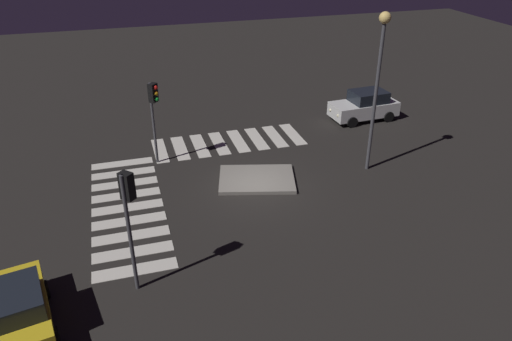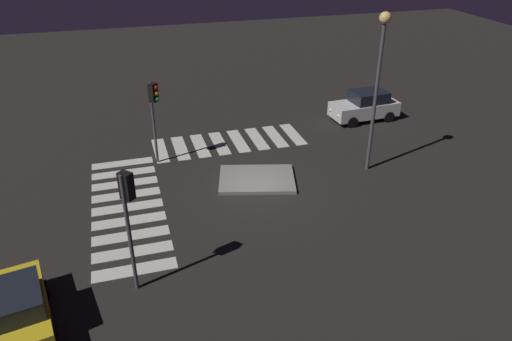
# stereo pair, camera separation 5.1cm
# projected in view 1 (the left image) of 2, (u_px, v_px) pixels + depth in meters

# --- Properties ---
(ground_plane) EXTENTS (80.00, 80.00, 0.00)m
(ground_plane) POSITION_uv_depth(u_px,v_px,m) (256.00, 188.00, 23.92)
(ground_plane) COLOR black
(traffic_island) EXTENTS (4.37, 3.71, 0.18)m
(traffic_island) POSITION_uv_depth(u_px,v_px,m) (257.00, 179.00, 24.57)
(traffic_island) COLOR gray
(traffic_island) RESTS_ON ground
(car_white) EXTENTS (4.46, 2.27, 1.90)m
(car_white) POSITION_uv_depth(u_px,v_px,m) (365.00, 106.00, 31.40)
(car_white) COLOR silver
(car_white) RESTS_ON ground
(car_yellow) EXTENTS (2.46, 4.22, 1.75)m
(car_yellow) POSITION_uv_depth(u_px,v_px,m) (19.00, 309.00, 15.48)
(car_yellow) COLOR gold
(car_yellow) RESTS_ON ground
(traffic_light_north) EXTENTS (0.53, 0.54, 4.66)m
(traffic_light_north) POSITION_uv_depth(u_px,v_px,m) (128.00, 204.00, 16.06)
(traffic_light_north) COLOR #47474C
(traffic_light_north) RESTS_ON ground
(traffic_light_east) EXTENTS (0.54, 0.54, 4.46)m
(traffic_light_east) POSITION_uv_depth(u_px,v_px,m) (154.00, 104.00, 24.77)
(traffic_light_east) COLOR #47474C
(traffic_light_east) RESTS_ON ground
(street_lamp) EXTENTS (0.56, 0.56, 8.05)m
(street_lamp) POSITION_uv_depth(u_px,v_px,m) (379.00, 68.00, 23.19)
(street_lamp) COLOR #47474C
(street_lamp) RESTS_ON ground
(crosswalk_near) EXTENTS (8.75, 3.20, 0.02)m
(crosswalk_near) POSITION_uv_depth(u_px,v_px,m) (229.00, 142.00, 28.67)
(crosswalk_near) COLOR silver
(crosswalk_near) RESTS_ON ground
(crosswalk_side) EXTENTS (3.20, 9.90, 0.02)m
(crosswalk_side) POSITION_uv_depth(u_px,v_px,m) (128.00, 208.00, 22.36)
(crosswalk_side) COLOR silver
(crosswalk_side) RESTS_ON ground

